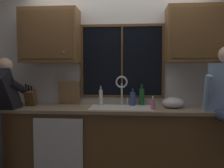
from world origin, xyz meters
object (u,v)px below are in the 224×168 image
at_px(cutting_board, 69,93).
at_px(knife_block, 31,98).
at_px(bottle_amber_small, 101,97).
at_px(bottle_green_glass, 142,96).
at_px(bottle_tall_clear, 133,98).
at_px(mixing_bowl, 173,103).
at_px(soap_dispenser, 153,104).

bearing_deg(cutting_board, knife_block, -158.53).
distance_m(knife_block, bottle_amber_small, 0.94).
distance_m(bottle_green_glass, bottle_tall_clear, 0.14).
height_order(knife_block, bottle_amber_small, knife_block).
bearing_deg(knife_block, bottle_green_glass, 7.54).
xyz_separation_m(cutting_board, mixing_bowl, (1.41, -0.18, -0.10)).
relative_size(knife_block, bottle_amber_small, 1.18).
xyz_separation_m(knife_block, cutting_board, (0.47, 0.19, 0.05)).
height_order(bottle_green_glass, bottle_tall_clear, bottle_green_glass).
bearing_deg(knife_block, cutting_board, 21.47).
relative_size(mixing_bowl, bottle_green_glass, 0.96).
relative_size(knife_block, soap_dispenser, 1.89).
distance_m(bottle_green_glass, bottle_amber_small, 0.56).
relative_size(bottle_green_glass, bottle_tall_clear, 1.22).
relative_size(mixing_bowl, bottle_tall_clear, 1.17).
distance_m(bottle_tall_clear, bottle_amber_small, 0.43).
xyz_separation_m(soap_dispenser, bottle_green_glass, (-0.12, 0.36, 0.06)).
xyz_separation_m(mixing_bowl, bottle_green_glass, (-0.39, 0.19, 0.06)).
bearing_deg(bottle_tall_clear, knife_block, -174.20).
xyz_separation_m(cutting_board, bottle_tall_clear, (0.89, -0.05, -0.06)).
bearing_deg(mixing_bowl, bottle_amber_small, 171.82).
xyz_separation_m(bottle_tall_clear, bottle_amber_small, (-0.43, 0.00, 0.01)).
bearing_deg(mixing_bowl, bottle_tall_clear, 165.33).
xyz_separation_m(cutting_board, soap_dispenser, (1.13, -0.35, -0.10)).
bearing_deg(bottle_green_glass, bottle_amber_small, -174.22).
bearing_deg(bottle_green_glass, cutting_board, -179.40).
xyz_separation_m(mixing_bowl, bottle_tall_clear, (-0.51, 0.13, 0.04)).
distance_m(cutting_board, soap_dispenser, 1.19).
relative_size(soap_dispenser, bottle_tall_clear, 0.71).
bearing_deg(bottle_amber_small, soap_dispenser, -23.93).
bearing_deg(soap_dispenser, knife_block, 174.32).
xyz_separation_m(soap_dispenser, bottle_amber_small, (-0.68, 0.30, 0.05)).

